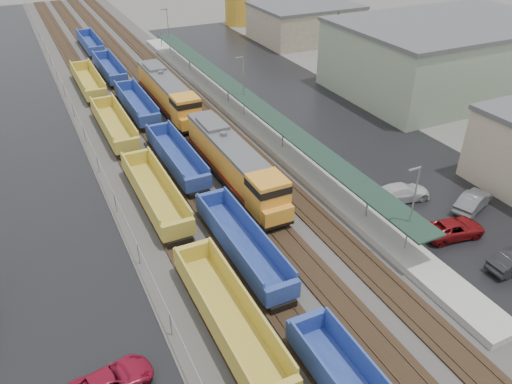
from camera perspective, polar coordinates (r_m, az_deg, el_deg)
ballast_strip at (r=69.06m, az=-12.21°, el=9.69°), size 20.00×160.00×0.08m
trackbed at (r=69.02m, az=-12.22°, el=9.78°), size 14.60×160.00×0.22m
west_parking_lot at (r=67.52m, az=-24.59°, el=6.95°), size 10.00×160.00×0.02m
east_commuter_lot at (r=67.29m, az=6.11°, el=9.62°), size 16.00×100.00×0.02m
station_platform at (r=62.82m, az=-1.37°, el=8.88°), size 3.00×80.00×8.00m
chainlink_fence at (r=65.68m, az=-20.06°, el=8.81°), size 0.08×160.04×2.02m
industrial_buildings at (r=74.33m, az=20.85°, el=13.38°), size 32.52×75.30×9.50m
tree_east at (r=76.44m, az=9.18°, el=17.17°), size 4.40×4.40×10.00m
locomotive_lead at (r=47.63m, az=-2.42°, el=3.25°), size 2.95×19.46×4.40m
locomotive_trail at (r=65.80m, az=-9.99°, el=11.00°), size 2.95×19.46×4.40m
well_string_yellow at (r=39.15m, az=-8.06°, el=-6.03°), size 2.81×98.39×2.49m
well_string_blue at (r=51.94m, az=-9.10°, el=3.92°), size 2.67×111.11×2.37m
storage_tank at (r=111.05m, az=-2.02°, el=19.98°), size 5.56×5.56×5.56m
parked_car_west_c at (r=31.65m, az=-16.32°, el=-20.09°), size 3.02×5.25×1.38m
parked_car_east_b at (r=44.48m, az=21.66°, el=-3.91°), size 3.24×5.59×1.46m
parked_car_east_c at (r=47.97m, az=16.31°, el=-0.04°), size 3.04×5.73×1.58m
parked_car_east_e at (r=48.76m, az=23.56°, el=-0.97°), size 3.40×5.26×1.64m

